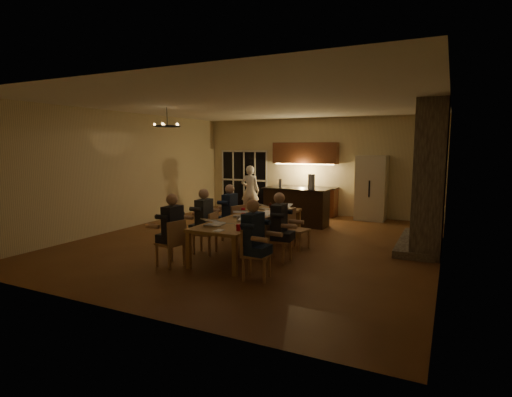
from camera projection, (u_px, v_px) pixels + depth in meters
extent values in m
plane|color=brown|center=(257.00, 242.00, 9.56)|extent=(9.00, 9.00, 0.00)
cube|color=beige|center=(316.00, 166.00, 13.38)|extent=(8.00, 0.04, 3.20)
cube|color=beige|center=(128.00, 171.00, 11.11)|extent=(0.04, 9.00, 3.20)
cube|color=beige|center=(447.00, 181.00, 7.60)|extent=(0.04, 9.00, 3.20)
cube|color=white|center=(257.00, 104.00, 9.14)|extent=(8.00, 9.00, 0.04)
cube|color=black|center=(244.00, 180.00, 14.58)|extent=(1.86, 0.08, 2.10)
cube|color=#776D5D|center=(431.00, 177.00, 8.80)|extent=(0.58, 2.50, 3.20)
cube|color=beige|center=(371.00, 188.00, 12.29)|extent=(0.90, 0.68, 2.00)
cube|color=#B97E4A|center=(251.00, 234.00, 8.62)|extent=(1.10, 3.35, 0.75)
cube|color=black|center=(296.00, 207.00, 11.50)|extent=(1.94, 0.75, 1.08)
imported|color=white|center=(250.00, 191.00, 13.08)|extent=(0.68, 0.52, 1.66)
torus|color=black|center=(167.00, 126.00, 9.64)|extent=(0.63, 0.63, 0.03)
cylinder|color=white|center=(242.00, 219.00, 8.15)|extent=(0.07, 0.07, 0.10)
cylinder|color=white|center=(268.00, 211.00, 9.07)|extent=(0.09, 0.09, 0.10)
cylinder|color=white|center=(253.00, 209.00, 9.35)|extent=(0.09, 0.09, 0.10)
cylinder|color=#B70C1B|center=(238.00, 228.00, 7.19)|extent=(0.08, 0.08, 0.12)
cylinder|color=#B70C1B|center=(243.00, 211.00, 9.11)|extent=(0.09, 0.09, 0.12)
cylinder|color=#B2B2B7|center=(238.00, 219.00, 8.00)|extent=(0.07, 0.07, 0.12)
cylinder|color=#3F0F0C|center=(270.00, 205.00, 9.94)|extent=(0.06, 0.06, 0.12)
cylinder|color=white|center=(256.00, 223.00, 7.86)|extent=(0.27, 0.27, 0.02)
cylinder|color=white|center=(219.00, 223.00, 7.86)|extent=(0.27, 0.27, 0.02)
cylinder|color=white|center=(285.00, 213.00, 9.11)|extent=(0.27, 0.27, 0.02)
cube|color=white|center=(219.00, 231.00, 7.20)|extent=(0.15, 0.21, 0.01)
cylinder|color=#99999E|center=(280.00, 183.00, 11.68)|extent=(0.08, 0.08, 0.24)
cube|color=silver|center=(311.00, 182.00, 11.11)|extent=(0.18, 0.18, 0.42)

